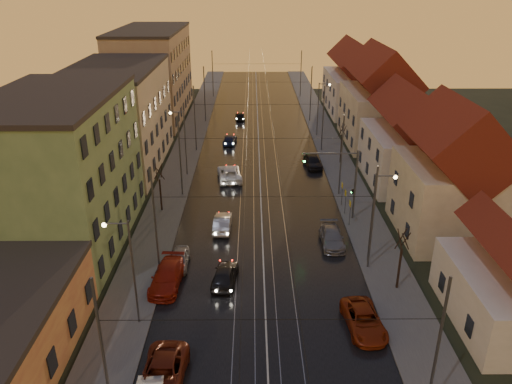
{
  "coord_description": "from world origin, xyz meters",
  "views": [
    {
      "loc": [
        -0.9,
        -26.19,
        22.24
      ],
      "look_at": [
        -0.55,
        19.17,
        2.47
      ],
      "focal_mm": 35.0,
      "sensor_mm": 36.0,
      "label": 1
    }
  ],
  "objects_px": {
    "street_lamp_3": "(320,104)",
    "street_lamp_0": "(128,263)",
    "parked_left_1": "(163,375)",
    "parked_right_0": "(364,320)",
    "driving_car_0": "(225,275)",
    "driving_car_4": "(240,116)",
    "street_lamp_1": "(376,210)",
    "parked_left_2": "(167,277)",
    "parked_left_3": "(179,259)",
    "parked_right_1": "(332,237)",
    "driving_car_2": "(229,173)",
    "traffic_light_mast": "(345,176)",
    "driving_car_1": "(223,223)",
    "parked_right_2": "(313,161)",
    "driving_car_3": "(230,140)",
    "street_lamp_2": "(182,136)"
  },
  "relations": [
    {
      "from": "traffic_light_mast",
      "to": "driving_car_1",
      "type": "bearing_deg",
      "value": -169.84
    },
    {
      "from": "street_lamp_1",
      "to": "parked_left_2",
      "type": "distance_m",
      "value": 17.48
    },
    {
      "from": "driving_car_1",
      "to": "traffic_light_mast",
      "type": "bearing_deg",
      "value": -168.04
    },
    {
      "from": "driving_car_4",
      "to": "driving_car_0",
      "type": "bearing_deg",
      "value": 86.29
    },
    {
      "from": "parked_left_1",
      "to": "parked_left_3",
      "type": "relative_size",
      "value": 1.45
    },
    {
      "from": "street_lamp_0",
      "to": "driving_car_3",
      "type": "xyz_separation_m",
      "value": [
        4.97,
        40.28,
        -4.27
      ]
    },
    {
      "from": "street_lamp_0",
      "to": "street_lamp_1",
      "type": "distance_m",
      "value": 19.89
    },
    {
      "from": "street_lamp_3",
      "to": "parked_left_2",
      "type": "bearing_deg",
      "value": -112.92
    },
    {
      "from": "driving_car_1",
      "to": "parked_left_2",
      "type": "xyz_separation_m",
      "value": [
        -3.8,
        -9.27,
        0.05
      ]
    },
    {
      "from": "driving_car_0",
      "to": "parked_left_3",
      "type": "relative_size",
      "value": 1.15
    },
    {
      "from": "driving_car_0",
      "to": "driving_car_4",
      "type": "bearing_deg",
      "value": -82.87
    },
    {
      "from": "parked_left_2",
      "to": "driving_car_4",
      "type": "bearing_deg",
      "value": 88.05
    },
    {
      "from": "parked_left_2",
      "to": "parked_left_3",
      "type": "height_order",
      "value": "parked_left_2"
    },
    {
      "from": "driving_car_4",
      "to": "street_lamp_1",
      "type": "bearing_deg",
      "value": 101.41
    },
    {
      "from": "driving_car_1",
      "to": "parked_right_2",
      "type": "relative_size",
      "value": 0.95
    },
    {
      "from": "driving_car_2",
      "to": "street_lamp_3",
      "type": "bearing_deg",
      "value": -133.63
    },
    {
      "from": "parked_right_2",
      "to": "driving_car_0",
      "type": "bearing_deg",
      "value": -116.39
    },
    {
      "from": "street_lamp_2",
      "to": "traffic_light_mast",
      "type": "xyz_separation_m",
      "value": [
        17.1,
        -12.0,
        -0.29
      ]
    },
    {
      "from": "parked_left_2",
      "to": "driving_car_2",
      "type": "bearing_deg",
      "value": 83.35
    },
    {
      "from": "driving_car_3",
      "to": "parked_left_3",
      "type": "relative_size",
      "value": 1.12
    },
    {
      "from": "street_lamp_2",
      "to": "parked_right_0",
      "type": "bearing_deg",
      "value": -61.21
    },
    {
      "from": "street_lamp_2",
      "to": "parked_right_2",
      "type": "xyz_separation_m",
      "value": [
        15.8,
        2.66,
        -4.1
      ]
    },
    {
      "from": "traffic_light_mast",
      "to": "parked_right_1",
      "type": "height_order",
      "value": "traffic_light_mast"
    },
    {
      "from": "traffic_light_mast",
      "to": "driving_car_3",
      "type": "bearing_deg",
      "value": 116.54
    },
    {
      "from": "street_lamp_1",
      "to": "parked_right_0",
      "type": "height_order",
      "value": "street_lamp_1"
    },
    {
      "from": "driving_car_3",
      "to": "parked_right_2",
      "type": "height_order",
      "value": "parked_right_2"
    },
    {
      "from": "traffic_light_mast",
      "to": "parked_right_2",
      "type": "distance_m",
      "value": 15.21
    },
    {
      "from": "street_lamp_0",
      "to": "street_lamp_1",
      "type": "relative_size",
      "value": 1.0
    },
    {
      "from": "driving_car_2",
      "to": "parked_right_2",
      "type": "bearing_deg",
      "value": -165.76
    },
    {
      "from": "parked_left_1",
      "to": "parked_right_0",
      "type": "bearing_deg",
      "value": 23.44
    },
    {
      "from": "parked_left_3",
      "to": "parked_right_1",
      "type": "height_order",
      "value": "parked_right_1"
    },
    {
      "from": "parked_right_0",
      "to": "driving_car_0",
      "type": "bearing_deg",
      "value": 145.13
    },
    {
      "from": "driving_car_3",
      "to": "parked_left_1",
      "type": "xyz_separation_m",
      "value": [
        -2.06,
        -45.96,
        0.14
      ]
    },
    {
      "from": "driving_car_4",
      "to": "parked_right_2",
      "type": "xyz_separation_m",
      "value": [
        9.61,
        -22.42,
        0.14
      ]
    },
    {
      "from": "parked_right_0",
      "to": "street_lamp_1",
      "type": "bearing_deg",
      "value": 69.4
    },
    {
      "from": "street_lamp_2",
      "to": "parked_left_2",
      "type": "bearing_deg",
      "value": -86.19
    },
    {
      "from": "driving_car_2",
      "to": "parked_left_1",
      "type": "relative_size",
      "value": 1.04
    },
    {
      "from": "traffic_light_mast",
      "to": "driving_car_2",
      "type": "distance_m",
      "value": 16.15
    },
    {
      "from": "parked_left_1",
      "to": "parked_right_0",
      "type": "relative_size",
      "value": 1.09
    },
    {
      "from": "street_lamp_0",
      "to": "parked_left_2",
      "type": "xyz_separation_m",
      "value": [
        1.56,
        4.62,
        -4.11
      ]
    },
    {
      "from": "parked_left_1",
      "to": "driving_car_4",
      "type": "bearing_deg",
      "value": 88.95
    },
    {
      "from": "street_lamp_0",
      "to": "parked_right_0",
      "type": "relative_size",
      "value": 1.6
    },
    {
      "from": "parked_left_3",
      "to": "driving_car_4",
      "type": "bearing_deg",
      "value": 84.36
    },
    {
      "from": "parked_left_3",
      "to": "street_lamp_0",
      "type": "bearing_deg",
      "value": -106.48
    },
    {
      "from": "parked_left_3",
      "to": "parked_right_1",
      "type": "relative_size",
      "value": 0.79
    },
    {
      "from": "driving_car_4",
      "to": "parked_left_2",
      "type": "bearing_deg",
      "value": 81.03
    },
    {
      "from": "driving_car_3",
      "to": "street_lamp_2",
      "type": "bearing_deg",
      "value": 72.74
    },
    {
      "from": "street_lamp_1",
      "to": "driving_car_3",
      "type": "relative_size",
      "value": 1.89
    },
    {
      "from": "street_lamp_3",
      "to": "street_lamp_0",
      "type": "bearing_deg",
      "value": -112.48
    },
    {
      "from": "traffic_light_mast",
      "to": "parked_right_1",
      "type": "bearing_deg",
      "value": -109.9
    }
  ]
}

